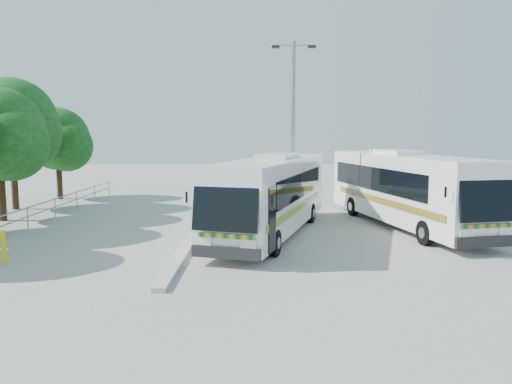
{
  "coord_description": "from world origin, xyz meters",
  "views": [
    {
      "loc": [
        0.45,
        -18.87,
        4.26
      ],
      "look_at": [
        0.24,
        1.11,
        1.9
      ],
      "focal_mm": 35.0,
      "sensor_mm": 36.0,
      "label": 1
    }
  ],
  "objects_px": {
    "coach_main": "(272,193)",
    "lamppost": "(293,123)",
    "tree_far_c": "(0,133)",
    "coach_adjacent": "(405,187)",
    "bollard": "(4,247)",
    "tree_far_e": "(59,139)",
    "tree_far_d": "(13,123)"
  },
  "relations": [
    {
      "from": "tree_far_c",
      "to": "tree_far_d",
      "type": "relative_size",
      "value": 0.88
    },
    {
      "from": "tree_far_c",
      "to": "tree_far_d",
      "type": "bearing_deg",
      "value": 107.83
    },
    {
      "from": "coach_adjacent",
      "to": "lamppost",
      "type": "relative_size",
      "value": 1.39
    },
    {
      "from": "tree_far_c",
      "to": "lamppost",
      "type": "relative_size",
      "value": 0.75
    },
    {
      "from": "coach_main",
      "to": "bollard",
      "type": "bearing_deg",
      "value": -135.05
    },
    {
      "from": "tree_far_c",
      "to": "coach_main",
      "type": "height_order",
      "value": "tree_far_c"
    },
    {
      "from": "coach_main",
      "to": "bollard",
      "type": "relative_size",
      "value": 10.56
    },
    {
      "from": "coach_main",
      "to": "lamppost",
      "type": "xyz_separation_m",
      "value": [
        1.1,
        3.73,
        3.02
      ]
    },
    {
      "from": "tree_far_d",
      "to": "coach_main",
      "type": "xyz_separation_m",
      "value": [
        14.22,
        -6.88,
        -3.07
      ]
    },
    {
      "from": "tree_far_e",
      "to": "bollard",
      "type": "relative_size",
      "value": 5.36
    },
    {
      "from": "coach_main",
      "to": "tree_far_d",
      "type": "bearing_deg",
      "value": 170.31
    },
    {
      "from": "tree_far_d",
      "to": "bollard",
      "type": "bearing_deg",
      "value": -65.64
    },
    {
      "from": "tree_far_e",
      "to": "coach_main",
      "type": "bearing_deg",
      "value": -40.06
    },
    {
      "from": "coach_adjacent",
      "to": "coach_main",
      "type": "bearing_deg",
      "value": -175.09
    },
    {
      "from": "tree_far_e",
      "to": "bollard",
      "type": "bearing_deg",
      "value": -74.07
    },
    {
      "from": "tree_far_c",
      "to": "tree_far_e",
      "type": "bearing_deg",
      "value": 93.54
    },
    {
      "from": "lamppost",
      "to": "bollard",
      "type": "bearing_deg",
      "value": -139.19
    },
    {
      "from": "coach_main",
      "to": "lamppost",
      "type": "height_order",
      "value": "lamppost"
    },
    {
      "from": "coach_adjacent",
      "to": "bollard",
      "type": "distance_m",
      "value": 16.49
    },
    {
      "from": "tree_far_c",
      "to": "coach_adjacent",
      "type": "height_order",
      "value": "tree_far_c"
    },
    {
      "from": "tree_far_d",
      "to": "coach_main",
      "type": "bearing_deg",
      "value": -25.82
    },
    {
      "from": "tree_far_e",
      "to": "lamppost",
      "type": "height_order",
      "value": "lamppost"
    },
    {
      "from": "tree_far_c",
      "to": "bollard",
      "type": "xyz_separation_m",
      "value": [
        4.14,
        -8.07,
        -3.71
      ]
    },
    {
      "from": "coach_adjacent",
      "to": "bollard",
      "type": "xyz_separation_m",
      "value": [
        -14.98,
        -6.78,
        -1.25
      ]
    },
    {
      "from": "tree_far_c",
      "to": "coach_main",
      "type": "relative_size",
      "value": 0.56
    },
    {
      "from": "tree_far_c",
      "to": "coach_adjacent",
      "type": "bearing_deg",
      "value": -3.87
    },
    {
      "from": "bollard",
      "to": "tree_far_e",
      "type": "bearing_deg",
      "value": 105.93
    },
    {
      "from": "tree_far_d",
      "to": "lamppost",
      "type": "height_order",
      "value": "lamppost"
    },
    {
      "from": "lamppost",
      "to": "bollard",
      "type": "distance_m",
      "value": 13.85
    },
    {
      "from": "tree_far_e",
      "to": "coach_adjacent",
      "type": "relative_size",
      "value": 0.49
    },
    {
      "from": "coach_adjacent",
      "to": "bollard",
      "type": "bearing_deg",
      "value": -167.94
    },
    {
      "from": "tree_far_d",
      "to": "coach_main",
      "type": "relative_size",
      "value": 0.63
    }
  ]
}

